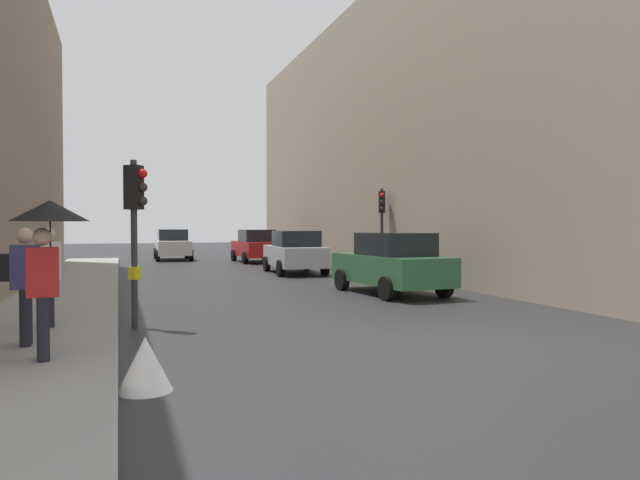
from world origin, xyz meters
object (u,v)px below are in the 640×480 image
object	(u,v)px
car_red_sedan	(256,246)
pedestrian_with_umbrella	(48,234)
car_silver_hatchback	(295,252)
warning_sign_triangle	(145,364)
traffic_light_near_right	(135,212)
traffic_light_mid_street	(382,216)
pedestrian_with_black_backpack	(46,271)
car_white_compact	(173,245)
car_green_estate	(391,263)
pedestrian_with_grey_backpack	(22,279)

from	to	relation	value
car_red_sedan	pedestrian_with_umbrella	distance (m)	23.40
car_silver_hatchback	pedestrian_with_umbrella	distance (m)	16.24
warning_sign_triangle	car_red_sedan	bearing A→B (deg)	73.99
warning_sign_triangle	traffic_light_near_right	bearing A→B (deg)	89.79
traffic_light_mid_street	pedestrian_with_umbrella	size ratio (longest dim) A/B	1.59
car_red_sedan	pedestrian_with_black_backpack	bearing A→B (deg)	-113.16
car_white_compact	warning_sign_triangle	world-z (taller)	car_white_compact
car_green_estate	car_silver_hatchback	xyz separation A→B (m)	(-0.54, 7.80, 0.00)
pedestrian_with_umbrella	car_silver_hatchback	bearing A→B (deg)	61.41
car_green_estate	car_silver_hatchback	world-z (taller)	same
pedestrian_with_umbrella	warning_sign_triangle	xyz separation A→B (m)	(1.18, -1.42, -1.52)
car_green_estate	pedestrian_with_umbrella	distance (m)	10.54
traffic_light_near_right	pedestrian_with_black_backpack	distance (m)	1.88
pedestrian_with_grey_backpack	warning_sign_triangle	world-z (taller)	pedestrian_with_grey_backpack
pedestrian_with_umbrella	pedestrian_with_black_backpack	size ratio (longest dim) A/B	1.21
car_red_sedan	car_green_estate	distance (m)	15.58
car_red_sedan	traffic_light_mid_street	bearing A→B (deg)	-75.76
car_silver_hatchback	car_green_estate	bearing A→B (deg)	-86.03
traffic_light_near_right	car_red_sedan	size ratio (longest dim) A/B	0.76
traffic_light_mid_street	car_white_compact	bearing A→B (deg)	115.42
car_green_estate	pedestrian_with_black_backpack	distance (m)	9.38
car_green_estate	pedestrian_with_umbrella	xyz separation A→B (m)	(-8.30, -6.43, 0.96)
traffic_light_mid_street	warning_sign_triangle	size ratio (longest dim) A/B	5.23
pedestrian_with_umbrella	warning_sign_triangle	world-z (taller)	pedestrian_with_umbrella
car_white_compact	car_silver_hatchback	size ratio (longest dim) A/B	0.99
car_white_compact	car_green_estate	size ratio (longest dim) A/B	0.98
traffic_light_near_right	car_green_estate	world-z (taller)	traffic_light_near_right
car_white_compact	car_red_sedan	bearing A→B (deg)	-42.60
car_white_compact	warning_sign_triangle	size ratio (longest dim) A/B	6.52
traffic_light_mid_street	car_red_sedan	size ratio (longest dim) A/B	0.80
traffic_light_mid_street	pedestrian_with_umbrella	world-z (taller)	traffic_light_mid_street
traffic_light_mid_street	pedestrian_with_grey_backpack	xyz separation A→B (m)	(-10.99, -10.61, -1.18)
traffic_light_near_right	car_silver_hatchback	size ratio (longest dim) A/B	0.75
car_silver_hatchback	pedestrian_with_grey_backpack	distance (m)	15.49
traffic_light_near_right	pedestrian_with_umbrella	world-z (taller)	traffic_light_near_right
warning_sign_triangle	car_silver_hatchback	bearing A→B (deg)	67.20
traffic_light_near_right	car_red_sedan	bearing A→B (deg)	70.51
car_green_estate	car_red_sedan	bearing A→B (deg)	91.46
pedestrian_with_black_backpack	car_silver_hatchback	bearing A→B (deg)	54.81
car_silver_hatchback	pedestrian_with_umbrella	bearing A→B (deg)	-118.59
car_white_compact	pedestrian_with_grey_backpack	distance (m)	25.00
traffic_light_mid_street	warning_sign_triangle	distance (m)	16.24
car_silver_hatchback	pedestrian_with_black_backpack	world-z (taller)	pedestrian_with_black_backpack
car_red_sedan	warning_sign_triangle	xyz separation A→B (m)	(-6.72, -23.43, -0.55)
car_green_estate	pedestrian_with_black_backpack	world-z (taller)	pedestrian_with_black_backpack
pedestrian_with_umbrella	pedestrian_with_grey_backpack	bearing A→B (deg)	113.06
traffic_light_mid_street	car_red_sedan	world-z (taller)	traffic_light_mid_street
traffic_light_near_right	traffic_light_mid_street	xyz separation A→B (m)	(9.32, 8.66, 0.13)
traffic_light_near_right	pedestrian_with_grey_backpack	size ratio (longest dim) A/B	1.81
car_red_sedan	pedestrian_with_umbrella	bearing A→B (deg)	-109.75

